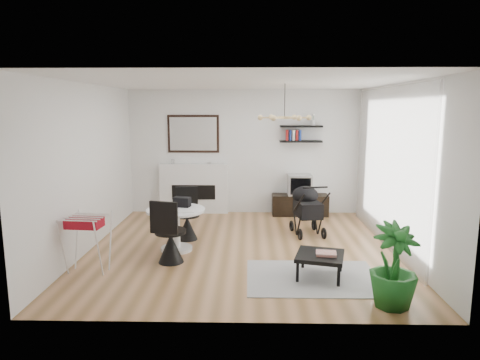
{
  "coord_description": "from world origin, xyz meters",
  "views": [
    {
      "loc": [
        0.13,
        -6.83,
        2.31
      ],
      "look_at": [
        -0.04,
        0.4,
        1.09
      ],
      "focal_mm": 32.0,
      "sensor_mm": 36.0,
      "label": 1
    }
  ],
  "objects_px": {
    "crt_tv": "(300,185)",
    "coffee_table": "(320,256)",
    "drying_rack": "(87,243)",
    "tv_console": "(300,205)",
    "fireplace": "(194,182)",
    "dining_table": "(176,223)",
    "stroller": "(307,211)",
    "potted_plant": "(394,266)"
  },
  "relations": [
    {
      "from": "potted_plant",
      "to": "fireplace",
      "type": "bearing_deg",
      "value": 122.92
    },
    {
      "from": "stroller",
      "to": "coffee_table",
      "type": "xyz_separation_m",
      "value": [
        -0.09,
        -2.08,
        -0.12
      ]
    },
    {
      "from": "dining_table",
      "to": "stroller",
      "type": "bearing_deg",
      "value": 23.8
    },
    {
      "from": "stroller",
      "to": "coffee_table",
      "type": "distance_m",
      "value": 2.08
    },
    {
      "from": "tv_console",
      "to": "stroller",
      "type": "height_order",
      "value": "stroller"
    },
    {
      "from": "fireplace",
      "to": "dining_table",
      "type": "distance_m",
      "value": 2.55
    },
    {
      "from": "fireplace",
      "to": "tv_console",
      "type": "height_order",
      "value": "fireplace"
    },
    {
      "from": "tv_console",
      "to": "crt_tv",
      "type": "xyz_separation_m",
      "value": [
        -0.02,
        -0.0,
        0.45
      ]
    },
    {
      "from": "drying_rack",
      "to": "potted_plant",
      "type": "height_order",
      "value": "potted_plant"
    },
    {
      "from": "tv_console",
      "to": "dining_table",
      "type": "bearing_deg",
      "value": -133.68
    },
    {
      "from": "crt_tv",
      "to": "coffee_table",
      "type": "bearing_deg",
      "value": -91.82
    },
    {
      "from": "stroller",
      "to": "coffee_table",
      "type": "bearing_deg",
      "value": -102.41
    },
    {
      "from": "crt_tv",
      "to": "coffee_table",
      "type": "xyz_separation_m",
      "value": [
        -0.11,
        -3.48,
        -0.37
      ]
    },
    {
      "from": "coffee_table",
      "to": "crt_tv",
      "type": "bearing_deg",
      "value": 88.18
    },
    {
      "from": "fireplace",
      "to": "crt_tv",
      "type": "distance_m",
      "value": 2.31
    },
    {
      "from": "fireplace",
      "to": "potted_plant",
      "type": "xyz_separation_m",
      "value": [
        2.91,
        -4.49,
        -0.19
      ]
    },
    {
      "from": "crt_tv",
      "to": "drying_rack",
      "type": "xyz_separation_m",
      "value": [
        -3.37,
        -3.37,
        -0.24
      ]
    },
    {
      "from": "tv_console",
      "to": "fireplace",
      "type": "bearing_deg",
      "value": 176.47
    },
    {
      "from": "drying_rack",
      "to": "coffee_table",
      "type": "distance_m",
      "value": 3.26
    },
    {
      "from": "potted_plant",
      "to": "stroller",
      "type": "bearing_deg",
      "value": 101.86
    },
    {
      "from": "crt_tv",
      "to": "potted_plant",
      "type": "distance_m",
      "value": 4.38
    },
    {
      "from": "fireplace",
      "to": "dining_table",
      "type": "bearing_deg",
      "value": -89.24
    },
    {
      "from": "crt_tv",
      "to": "dining_table",
      "type": "bearing_deg",
      "value": -133.52
    },
    {
      "from": "crt_tv",
      "to": "drying_rack",
      "type": "bearing_deg",
      "value": -135.02
    },
    {
      "from": "dining_table",
      "to": "coffee_table",
      "type": "distance_m",
      "value": 2.43
    },
    {
      "from": "crt_tv",
      "to": "dining_table",
      "type": "distance_m",
      "value": 3.31
    },
    {
      "from": "fireplace",
      "to": "dining_table",
      "type": "xyz_separation_m",
      "value": [
        0.03,
        -2.54,
        -0.23
      ]
    },
    {
      "from": "fireplace",
      "to": "drying_rack",
      "type": "distance_m",
      "value": 3.68
    },
    {
      "from": "potted_plant",
      "to": "drying_rack",
      "type": "bearing_deg",
      "value": 166.19
    },
    {
      "from": "dining_table",
      "to": "stroller",
      "type": "relative_size",
      "value": 0.96
    },
    {
      "from": "drying_rack",
      "to": "fireplace",
      "type": "bearing_deg",
      "value": 78.42
    },
    {
      "from": "tv_console",
      "to": "coffee_table",
      "type": "relative_size",
      "value": 1.57
    },
    {
      "from": "tv_console",
      "to": "stroller",
      "type": "distance_m",
      "value": 1.42
    },
    {
      "from": "drying_rack",
      "to": "potted_plant",
      "type": "distance_m",
      "value": 4.08
    },
    {
      "from": "fireplace",
      "to": "coffee_table",
      "type": "xyz_separation_m",
      "value": [
        2.2,
        -3.63,
        -0.39
      ]
    },
    {
      "from": "fireplace",
      "to": "stroller",
      "type": "xyz_separation_m",
      "value": [
        2.29,
        -1.55,
        -0.26
      ]
    },
    {
      "from": "tv_console",
      "to": "stroller",
      "type": "relative_size",
      "value": 1.22
    },
    {
      "from": "tv_console",
      "to": "crt_tv",
      "type": "relative_size",
      "value": 2.37
    },
    {
      "from": "fireplace",
      "to": "coffee_table",
      "type": "bearing_deg",
      "value": -58.78
    },
    {
      "from": "tv_console",
      "to": "crt_tv",
      "type": "height_order",
      "value": "crt_tv"
    },
    {
      "from": "dining_table",
      "to": "potted_plant",
      "type": "bearing_deg",
      "value": -34.12
    },
    {
      "from": "tv_console",
      "to": "dining_table",
      "type": "height_order",
      "value": "dining_table"
    }
  ]
}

